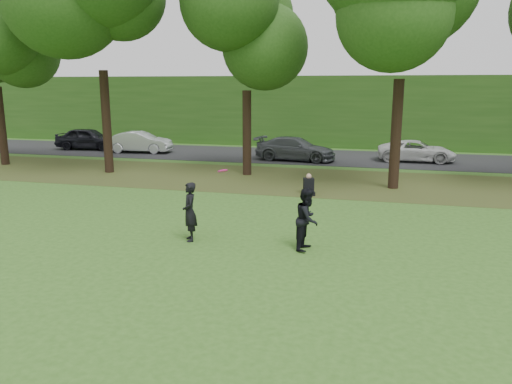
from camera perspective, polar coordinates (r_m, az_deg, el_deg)
ground at (r=11.17m, az=-5.45°, el=-11.00°), size 120.00×120.00×0.00m
leaf_litter at (r=23.33m, az=5.49°, el=1.29°), size 60.00×7.00×0.01m
street at (r=31.15m, az=7.86°, el=3.98°), size 70.00×7.00×0.02m
far_hedge at (r=36.86m, az=9.11°, el=9.09°), size 70.00×3.00×5.00m
player_left at (r=14.31m, az=-7.58°, el=-2.26°), size 0.64×0.73×1.69m
player_right at (r=13.50m, az=5.89°, el=-3.10°), size 0.74×0.90×1.69m
parked_cars at (r=30.51m, az=4.91°, el=5.21°), size 36.32×3.97×1.49m
frisbee at (r=13.47m, az=-3.82°, el=2.43°), size 0.30×0.32×0.15m
seated_person at (r=20.50m, az=6.06°, el=0.64°), size 0.60×0.82×0.83m
tree_line at (r=23.17m, az=5.00°, el=20.71°), size 55.30×7.90×12.31m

